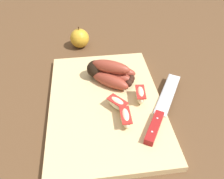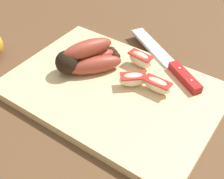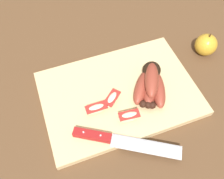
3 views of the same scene
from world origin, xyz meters
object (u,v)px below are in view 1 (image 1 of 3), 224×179
Objects in this scene: banana_bunch at (110,73)px; apple_wedge_near at (126,117)px; whole_apple at (80,38)px; apple_wedge_far at (117,103)px; chefs_knife at (159,114)px; apple_wedge_middle at (141,96)px.

banana_bunch reaches higher than apple_wedge_near.
whole_apple is (0.41, 0.10, -0.00)m from apple_wedge_near.
apple_wedge_near is at bearing -165.32° from apple_wedge_far.
apple_wedge_far is at bearing 67.89° from chefs_knife.
apple_wedge_far is at bearing 14.68° from apple_wedge_near.
chefs_knife is (-0.16, -0.11, -0.02)m from banana_bunch.
banana_bunch is 0.26m from whole_apple.
chefs_knife is 0.11m from apple_wedge_far.
apple_wedge_middle reaches higher than apple_wedge_near.
apple_wedge_far is 0.74× the size of whole_apple.
apple_wedge_near is at bearing -165.74° from whole_apple.
banana_bunch reaches higher than chefs_knife.
apple_wedge_near is 0.05m from apple_wedge_far.
apple_wedge_near and apple_wedge_far have the same top height.
chefs_knife is at bearing -154.15° from whole_apple.
banana_bunch is at bearing 33.95° from chefs_knife.
whole_apple reaches higher than apple_wedge_far.
banana_bunch reaches higher than apple_wedge_far.
banana_bunch is at bearing -160.28° from whole_apple.
whole_apple is at bearing 19.72° from banana_bunch.
whole_apple reaches higher than apple_wedge_middle.
apple_wedge_middle is 0.07m from apple_wedge_far.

